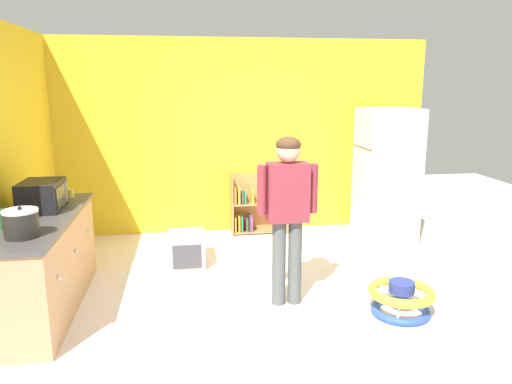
# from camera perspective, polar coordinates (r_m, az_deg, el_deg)

# --- Properties ---
(ground_plane) EXTENTS (12.00, 12.00, 0.00)m
(ground_plane) POSITION_cam_1_polar(r_m,az_deg,el_deg) (4.97, 2.26, -12.11)
(ground_plane) COLOR silver
(ground_plane) RESTS_ON ground
(back_wall) EXTENTS (5.20, 0.06, 2.70)m
(back_wall) POSITION_cam_1_polar(r_m,az_deg,el_deg) (6.85, -1.26, 6.53)
(back_wall) COLOR yellow
(back_wall) RESTS_ON ground
(left_side_wall) EXTENTS (0.06, 2.99, 2.70)m
(left_side_wall) POSITION_cam_1_polar(r_m,az_deg,el_deg) (5.58, -27.02, 3.76)
(left_side_wall) COLOR yellow
(left_side_wall) RESTS_ON ground
(kitchen_counter) EXTENTS (0.65, 1.95, 0.90)m
(kitchen_counter) POSITION_cam_1_polar(r_m,az_deg,el_deg) (4.93, -24.03, -7.78)
(kitchen_counter) COLOR tan
(kitchen_counter) RESTS_ON ground
(refrigerator) EXTENTS (0.73, 0.68, 1.78)m
(refrigerator) POSITION_cam_1_polar(r_m,az_deg,el_deg) (6.56, 15.18, 1.76)
(refrigerator) COLOR white
(refrigerator) RESTS_ON ground
(bookshelf) EXTENTS (0.80, 0.28, 0.85)m
(bookshelf) POSITION_cam_1_polar(r_m,az_deg,el_deg) (6.86, -0.14, -1.77)
(bookshelf) COLOR #B67A47
(bookshelf) RESTS_ON ground
(standing_person) EXTENTS (0.57, 0.23, 1.62)m
(standing_person) POSITION_cam_1_polar(r_m,az_deg,el_deg) (4.48, 3.74, -1.49)
(standing_person) COLOR #4F5455
(standing_person) RESTS_ON ground
(baby_walker) EXTENTS (0.60, 0.60, 0.32)m
(baby_walker) POSITION_cam_1_polar(r_m,az_deg,el_deg) (4.72, 16.79, -11.94)
(baby_walker) COLOR blue
(baby_walker) RESTS_ON ground
(pet_carrier) EXTENTS (0.42, 0.55, 0.36)m
(pet_carrier) POSITION_cam_1_polar(r_m,az_deg,el_deg) (5.78, -8.19, -6.68)
(pet_carrier) COLOR beige
(pet_carrier) RESTS_ON ground
(microwave) EXTENTS (0.37, 0.48, 0.28)m
(microwave) POSITION_cam_1_polar(r_m,az_deg,el_deg) (5.02, -24.00, -0.39)
(microwave) COLOR black
(microwave) RESTS_ON kitchen_counter
(crock_pot) EXTENTS (0.27, 0.27, 0.25)m
(crock_pot) POSITION_cam_1_polar(r_m,az_deg,el_deg) (4.20, -26.05, -3.35)
(crock_pot) COLOR black
(crock_pot) RESTS_ON kitchen_counter
(banana_bunch) EXTENTS (0.15, 0.16, 0.04)m
(banana_bunch) POSITION_cam_1_polar(r_m,az_deg,el_deg) (5.45, -23.19, -0.58)
(banana_bunch) COLOR yellow
(banana_bunch) RESTS_ON kitchen_counter
(green_glass_bottle) EXTENTS (0.07, 0.07, 0.25)m
(green_glass_bottle) POSITION_cam_1_polar(r_m,az_deg,el_deg) (4.48, -28.08, -2.80)
(green_glass_bottle) COLOR #33753D
(green_glass_bottle) RESTS_ON kitchen_counter
(white_cup) EXTENTS (0.08, 0.08, 0.09)m
(white_cup) POSITION_cam_1_polar(r_m,az_deg,el_deg) (4.79, -26.70, -2.39)
(white_cup) COLOR white
(white_cup) RESTS_ON kitchen_counter
(red_cup) EXTENTS (0.08, 0.08, 0.09)m
(red_cup) POSITION_cam_1_polar(r_m,az_deg,el_deg) (4.64, -26.10, -2.79)
(red_cup) COLOR red
(red_cup) RESTS_ON kitchen_counter
(yellow_cup) EXTENTS (0.08, 0.08, 0.09)m
(yellow_cup) POSITION_cam_1_polar(r_m,az_deg,el_deg) (5.47, -21.14, -0.16)
(yellow_cup) COLOR yellow
(yellow_cup) RESTS_ON kitchen_counter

